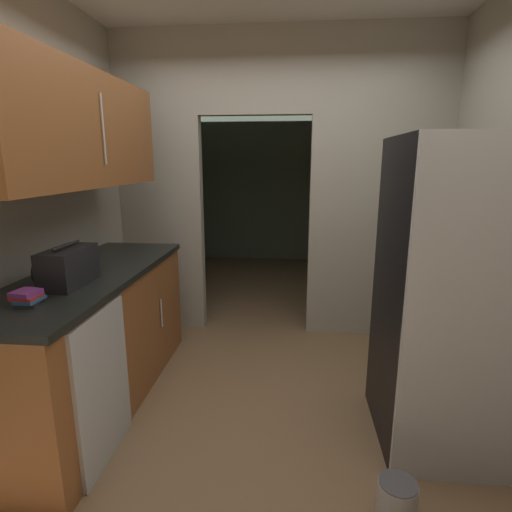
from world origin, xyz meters
The scene contains 10 objects.
ground centered at (0.00, 0.00, 0.00)m, with size 20.00×20.00×0.00m, color brown.
kitchen_partition centered at (0.07, 1.54, 1.49)m, with size 3.00×0.12×2.75m.
adjoining_room_shell centered at (0.00, 3.52, 1.37)m, with size 3.00×3.01×2.75m.
refrigerator centered at (1.07, 0.03, 0.88)m, with size 0.76×0.80×1.76m.
lower_cabinet_run centered at (-1.17, 0.20, 0.46)m, with size 0.66×1.92×0.92m.
dishwasher centered at (-0.85, -0.34, 0.43)m, with size 0.02×0.56×0.86m.
upper_cabinet_counterside centered at (-1.17, 0.20, 1.81)m, with size 0.36×1.73×0.68m.
boombox centered at (-1.15, -0.07, 1.03)m, with size 0.20×0.38×0.24m.
book_stack centered at (-1.17, -0.41, 0.96)m, with size 0.14×0.14×0.07m.
paint_can centered at (0.65, -0.61, 0.10)m, with size 0.18×0.18×0.20m.
Camera 1 is at (0.16, -2.20, 1.62)m, focal length 28.17 mm.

